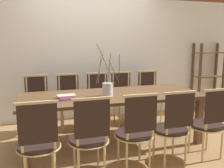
{
  "coord_description": "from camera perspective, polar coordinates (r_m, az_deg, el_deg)",
  "views": [
    {
      "loc": [
        -1.06,
        -3.34,
        1.49
      ],
      "look_at": [
        0.0,
        0.0,
        0.88
      ],
      "focal_mm": 40.0,
      "sensor_mm": 36.0,
      "label": 1
    }
  ],
  "objects": [
    {
      "name": "shelving_rack",
      "position": [
        5.83,
        21.05,
        1.55
      ],
      "size": [
        0.66,
        0.3,
        1.44
      ],
      "color": "#513823",
      "rests_on": "ground_plane"
    },
    {
      "name": "chair_far_rightend",
      "position": [
        4.78,
        8.68,
        -2.41
      ],
      "size": [
        0.46,
        0.46,
        0.93
      ],
      "rotation": [
        0.0,
        0.0,
        3.14
      ],
      "color": "black",
      "rests_on": "ground_plane"
    },
    {
      "name": "vase_centerpiece",
      "position": [
        3.45,
        -1.02,
        -1.06
      ],
      "size": [
        0.38,
        0.38,
        0.73
      ],
      "color": "silver",
      "rests_on": "dining_table"
    },
    {
      "name": "chair_far_left",
      "position": [
        4.34,
        -9.69,
        -3.69
      ],
      "size": [
        0.46,
        0.46,
        0.93
      ],
      "rotation": [
        0.0,
        0.0,
        3.14
      ],
      "color": "black",
      "rests_on": "ground_plane"
    },
    {
      "name": "chair_near_center",
      "position": [
        2.91,
        5.45,
        -10.39
      ],
      "size": [
        0.46,
        0.46,
        0.93
      ],
      "color": "black",
      "rests_on": "ground_plane"
    },
    {
      "name": "chair_far_right",
      "position": [
        4.57,
        2.56,
        -2.87
      ],
      "size": [
        0.46,
        0.46,
        0.93
      ],
      "rotation": [
        0.0,
        0.0,
        3.14
      ],
      "color": "black",
      "rests_on": "ground_plane"
    },
    {
      "name": "chair_near_rightend",
      "position": [
        3.41,
        21.35,
        -7.96
      ],
      "size": [
        0.46,
        0.46,
        0.93
      ],
      "color": "black",
      "rests_on": "ground_plane"
    },
    {
      "name": "chair_near_right",
      "position": [
        3.12,
        13.66,
        -9.23
      ],
      "size": [
        0.46,
        0.46,
        0.93
      ],
      "color": "black",
      "rests_on": "ground_plane"
    },
    {
      "name": "chair_far_center",
      "position": [
        4.43,
        -2.94,
        -3.26
      ],
      "size": [
        0.46,
        0.46,
        0.93
      ],
      "rotation": [
        0.0,
        0.0,
        3.14
      ],
      "color": "black",
      "rests_on": "ground_plane"
    },
    {
      "name": "chair_far_leftend",
      "position": [
        4.3,
        -16.75,
        -4.09
      ],
      "size": [
        0.46,
        0.46,
        0.93
      ],
      "rotation": [
        0.0,
        0.0,
        3.14
      ],
      "color": "black",
      "rests_on": "ground_plane"
    },
    {
      "name": "wall_rear",
      "position": [
        4.84,
        -5.02,
        11.09
      ],
      "size": [
        12.0,
        0.06,
        3.2
      ],
      "color": "white",
      "rests_on": "ground_plane"
    },
    {
      "name": "chair_near_leftend",
      "position": [
        2.7,
        -16.42,
        -12.39
      ],
      "size": [
        0.46,
        0.46,
        0.93
      ],
      "color": "black",
      "rests_on": "ground_plane"
    },
    {
      "name": "chair_near_left",
      "position": [
        2.76,
        -5.15,
        -11.57
      ],
      "size": [
        0.46,
        0.46,
        0.93
      ],
      "color": "black",
      "rests_on": "ground_plane"
    },
    {
      "name": "book_stack",
      "position": [
        3.37,
        -10.27,
        -2.9
      ],
      "size": [
        0.26,
        0.23,
        0.05
      ],
      "color": "#842D8C",
      "rests_on": "dining_table"
    },
    {
      "name": "ground_plane",
      "position": [
        3.81,
        0.0,
        -13.19
      ],
      "size": [
        16.0,
        16.0,
        0.0
      ],
      "primitive_type": "plane",
      "color": "#A87F51"
    },
    {
      "name": "dining_table",
      "position": [
        3.61,
        0.0,
        -3.65
      ],
      "size": [
        2.6,
        1.03,
        0.73
      ],
      "color": "brown",
      "rests_on": "ground_plane"
    }
  ]
}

